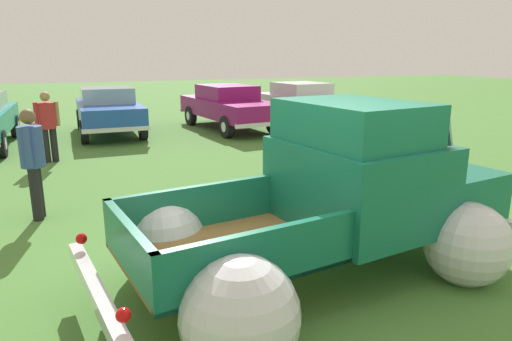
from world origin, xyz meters
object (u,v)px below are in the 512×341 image
(show_car_1, at_px, (108,109))
(show_car_3, at_px, (303,101))
(vintage_pickup_truck, at_px, (338,207))
(spectator_0, at_px, (33,158))
(spectator_1, at_px, (48,123))
(show_car_2, at_px, (229,105))

(show_car_1, bearing_deg, show_car_3, 88.46)
(vintage_pickup_truck, bearing_deg, spectator_0, 127.52)
(spectator_1, bearing_deg, show_car_1, -36.34)
(vintage_pickup_truck, xyz_separation_m, spectator_0, (-3.24, 3.14, 0.18))
(vintage_pickup_truck, bearing_deg, show_car_3, 55.90)
(show_car_1, height_order, spectator_0, spectator_0)
(vintage_pickup_truck, relative_size, show_car_3, 1.09)
(show_car_2, bearing_deg, show_car_3, 88.75)
(spectator_0, distance_m, spectator_1, 4.01)
(spectator_0, bearing_deg, vintage_pickup_truck, 143.09)
(show_car_2, relative_size, show_car_3, 1.07)
(show_car_1, bearing_deg, spectator_0, -13.08)
(spectator_0, relative_size, spectator_1, 1.03)
(show_car_2, height_order, show_car_3, same)
(show_car_1, relative_size, show_car_3, 0.94)
(vintage_pickup_truck, height_order, show_car_3, vintage_pickup_truck)
(show_car_1, distance_m, show_car_2, 3.79)
(show_car_1, distance_m, spectator_0, 7.63)
(vintage_pickup_truck, relative_size, spectator_1, 3.02)
(show_car_1, distance_m, show_car_3, 6.66)
(show_car_1, relative_size, show_car_2, 0.88)
(show_car_2, distance_m, spectator_1, 6.15)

